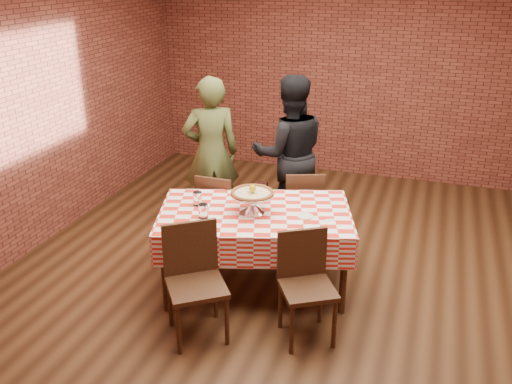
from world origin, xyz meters
TOP-DOWN VIEW (x-y plane):
  - ground at (0.00, 0.00)m, footprint 6.00×6.00m
  - back_wall at (0.00, 3.00)m, footprint 5.50×0.00m
  - table at (-0.30, -0.28)m, footprint 1.90×1.45m
  - tablecloth at (-0.30, -0.28)m, footprint 1.94×1.50m
  - pizza_stand at (-0.32, -0.30)m, footprint 0.40×0.40m
  - pizza at (-0.32, -0.30)m, footprint 0.39×0.39m
  - lemon at (-0.32, -0.30)m, footprint 0.06×0.06m
  - water_glass_left at (-0.68, -0.55)m, footprint 0.10×0.10m
  - water_glass_right at (-0.84, -0.32)m, footprint 0.10×0.10m
  - side_plate at (0.15, -0.25)m, footprint 0.18×0.18m
  - sweetener_packet_a at (0.34, -0.27)m, footprint 0.06×0.06m
  - sweetener_packet_b at (0.38, -0.24)m, footprint 0.06×0.05m
  - condiment_caddy at (-0.35, 0.05)m, footprint 0.12×0.10m
  - chair_near_left at (-0.50, -1.14)m, footprint 0.62×0.62m
  - chair_near_right at (0.34, -0.90)m, footprint 0.55×0.55m
  - chair_far_left at (-0.87, 0.30)m, footprint 0.39×0.39m
  - chair_far_right at (-0.09, 0.64)m, footprint 0.50×0.50m
  - diner_olive at (-1.19, 0.84)m, footprint 0.74×0.67m
  - diner_black at (-0.35, 1.06)m, footprint 1.04×0.95m

SIDE VIEW (x-z plane):
  - ground at x=0.00m, z-range 0.00..0.00m
  - table at x=-0.30m, z-range 0.00..0.75m
  - chair_far_left at x=-0.87m, z-range 0.00..0.86m
  - chair_far_right at x=-0.09m, z-range 0.00..0.87m
  - chair_near_right at x=0.34m, z-range 0.00..0.88m
  - chair_near_left at x=-0.50m, z-range 0.00..0.92m
  - tablecloth at x=-0.30m, z-range 0.47..0.76m
  - sweetener_packet_a at x=0.34m, z-range 0.76..0.76m
  - sweetener_packet_b at x=0.38m, z-range 0.76..0.76m
  - side_plate at x=0.15m, z-range 0.76..0.77m
  - water_glass_left at x=-0.68m, z-range 0.76..0.89m
  - water_glass_right at x=-0.84m, z-range 0.76..0.89m
  - condiment_caddy at x=-0.35m, z-range 0.76..0.91m
  - pizza_stand at x=-0.32m, z-range 0.76..0.93m
  - diner_olive at x=-1.19m, z-range 0.00..1.71m
  - diner_black at x=-0.35m, z-range 0.00..1.73m
  - pizza at x=-0.32m, z-range 0.92..0.95m
  - lemon at x=-0.32m, z-range 0.94..1.02m
  - back_wall at x=0.00m, z-range -1.30..4.20m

